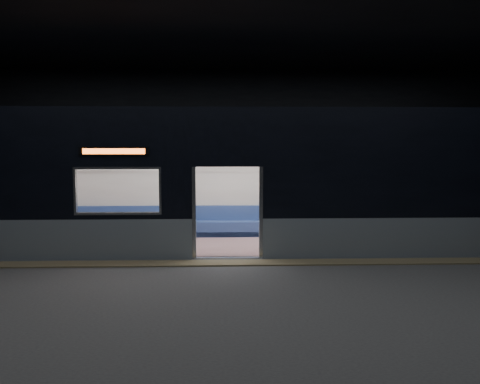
{
  "coord_description": "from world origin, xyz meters",
  "views": [
    {
      "loc": [
        -0.12,
        -10.08,
        2.56
      ],
      "look_at": [
        0.32,
        2.3,
        1.37
      ],
      "focal_mm": 38.0,
      "sensor_mm": 36.0,
      "label": 1
    }
  ],
  "objects": [
    {
      "name": "passenger",
      "position": [
        4.06,
        3.55,
        0.79
      ],
      "size": [
        0.4,
        0.68,
        1.35
      ],
      "rotation": [
        0.0,
        0.0,
        0.08
      ],
      "color": "black",
      "rests_on": "metro_car"
    },
    {
      "name": "transit_map",
      "position": [
        4.74,
        3.85,
        1.44
      ],
      "size": [
        0.9,
        0.03,
        0.59
      ],
      "primitive_type": "cube",
      "color": "white",
      "rests_on": "metro_car"
    },
    {
      "name": "tactile_strip",
      "position": [
        0.0,
        0.55,
        0.01
      ],
      "size": [
        22.8,
        0.5,
        0.03
      ],
      "primitive_type": "cube",
      "color": "#8C7F59",
      "rests_on": "station_floor"
    },
    {
      "name": "handbag",
      "position": [
        4.09,
        3.33,
        0.68
      ],
      "size": [
        0.35,
        0.33,
        0.14
      ],
      "primitive_type": "cube",
      "rotation": [
        0.0,
        0.0,
        -0.33
      ],
      "color": "black",
      "rests_on": "passenger"
    },
    {
      "name": "station_envelope",
      "position": [
        0.0,
        0.0,
        3.66
      ],
      "size": [
        24.0,
        14.0,
        5.0
      ],
      "color": "black",
      "rests_on": "station_floor"
    },
    {
      "name": "station_floor",
      "position": [
        0.0,
        0.0,
        -0.01
      ],
      "size": [
        24.0,
        14.0,
        0.01
      ],
      "primitive_type": "cube",
      "color": "#47494C",
      "rests_on": "ground"
    },
    {
      "name": "metro_car",
      "position": [
        -0.0,
        2.54,
        1.85
      ],
      "size": [
        18.0,
        3.04,
        3.35
      ],
      "color": "gray",
      "rests_on": "station_floor"
    }
  ]
}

